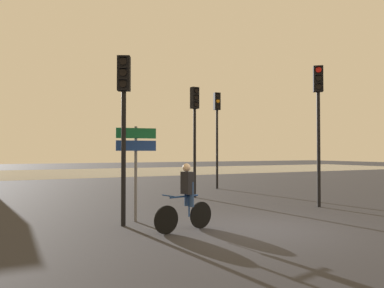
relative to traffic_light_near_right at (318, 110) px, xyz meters
name	(u,v)px	position (x,y,z in m)	size (l,w,h in m)	color
ground_plane	(264,229)	(-3.99, -2.15, -3.38)	(120.00, 120.00, 0.00)	#28282D
water_strip	(75,173)	(-3.99, 26.09, -3.38)	(80.00, 16.00, 0.01)	slate
traffic_light_near_right	(318,110)	(0.00, 0.00, 0.00)	(0.41, 0.42, 4.90)	black
traffic_light_center	(195,121)	(-2.61, 4.36, -0.17)	(0.35, 0.36, 4.63)	black
traffic_light_near_left	(124,108)	(-7.01, -0.25, -0.33)	(0.39, 0.41, 4.38)	black
traffic_light_far_right	(217,123)	(0.15, 7.22, 0.07)	(0.35, 0.37, 5.01)	black
direction_sign_post	(136,156)	(-6.54, 0.17, -1.58)	(1.10, 0.17, 2.60)	slate
cyclist	(186,197)	(-5.81, -1.49, -2.56)	(1.68, 0.54, 1.62)	black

